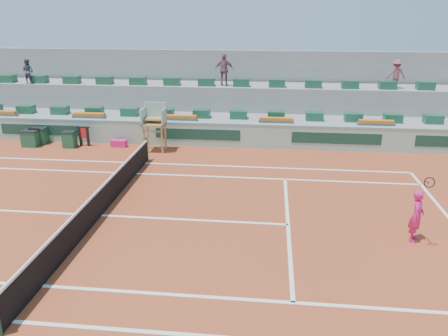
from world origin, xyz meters
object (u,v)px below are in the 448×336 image
at_px(drink_cooler_a, 69,139).
at_px(tennis_player, 417,216).
at_px(umpire_chair, 154,120).
at_px(player_bag, 119,143).

bearing_deg(drink_cooler_a, tennis_player, -28.85).
bearing_deg(umpire_chair, tennis_player, -38.44).
height_order(umpire_chair, drink_cooler_a, umpire_chair).
distance_m(umpire_chair, tennis_player, 13.05).
bearing_deg(player_bag, drink_cooler_a, -171.60).
bearing_deg(player_bag, tennis_player, -34.66).
height_order(player_bag, drink_cooler_a, drink_cooler_a).
bearing_deg(umpire_chair, drink_cooler_a, 179.79).
xyz_separation_m(umpire_chair, tennis_player, (10.21, -8.10, -0.71)).
bearing_deg(tennis_player, player_bag, 145.34).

